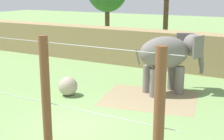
# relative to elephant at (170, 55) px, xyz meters

# --- Properties ---
(ground_plane) EXTENTS (120.00, 120.00, 0.00)m
(ground_plane) POSITION_rel_elephant_xyz_m (-1.66, -6.07, -2.04)
(ground_plane) COLOR #759956
(dirt_patch) EXTENTS (5.30, 4.64, 0.01)m
(dirt_patch) POSITION_rel_elephant_xyz_m (-0.46, -1.46, -2.04)
(dirt_patch) COLOR #937F5B
(dirt_patch) RESTS_ON ground
(embankment_wall) EXTENTS (36.00, 1.80, 2.58)m
(embankment_wall) POSITION_rel_elephant_xyz_m (-1.66, 5.19, -0.75)
(embankment_wall) COLOR #997F56
(embankment_wall) RESTS_ON ground
(elephant) EXTENTS (3.33, 3.58, 3.08)m
(elephant) POSITION_rel_elephant_xyz_m (0.00, 0.00, 0.00)
(elephant) COLOR slate
(elephant) RESTS_ON ground
(enrichment_ball) EXTENTS (0.99, 0.99, 0.99)m
(enrichment_ball) POSITION_rel_elephant_xyz_m (-4.34, -3.07, -1.55)
(enrichment_ball) COLOR tan
(enrichment_ball) RESTS_ON ground
(cable_fence) EXTENTS (10.55, 0.25, 4.19)m
(cable_fence) POSITION_rel_elephant_xyz_m (-1.68, -9.56, 0.05)
(cable_fence) COLOR brown
(cable_fence) RESTS_ON ground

